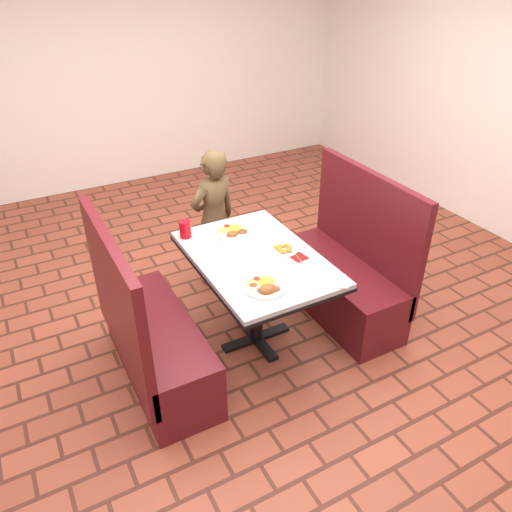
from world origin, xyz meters
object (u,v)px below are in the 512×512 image
(booth_bench_right, at_px, (344,276))
(red_tumbler, at_px, (185,229))
(near_dinner_plate, at_px, (264,284))
(booth_bench_left, at_px, (151,339))
(plantain_plate, at_px, (283,249))
(diner_person, at_px, (214,219))
(far_dinner_plate, at_px, (233,230))
(dining_table, at_px, (256,268))

(booth_bench_right, bearing_deg, red_tumbler, 156.72)
(booth_bench_right, height_order, near_dinner_plate, booth_bench_right)
(booth_bench_left, relative_size, near_dinner_plate, 4.41)
(plantain_plate, bearing_deg, diner_person, 97.53)
(plantain_plate, bearing_deg, booth_bench_right, 2.66)
(diner_person, height_order, far_dinner_plate, diner_person)
(booth_bench_right, distance_m, near_dinner_plate, 1.10)
(booth_bench_left, xyz_separation_m, booth_bench_right, (1.60, 0.00, 0.00))
(dining_table, height_order, red_tumbler, red_tumbler)
(dining_table, bearing_deg, red_tumbler, 123.93)
(booth_bench_left, bearing_deg, near_dinner_plate, -28.80)
(booth_bench_left, distance_m, diner_person, 1.29)
(booth_bench_right, height_order, red_tumbler, booth_bench_right)
(red_tumbler, bearing_deg, near_dinner_plate, -77.53)
(plantain_plate, relative_size, red_tumbler, 1.58)
(dining_table, height_order, plantain_plate, plantain_plate)
(booth_bench_left, xyz_separation_m, red_tumbler, (0.47, 0.48, 0.48))
(far_dinner_plate, distance_m, plantain_plate, 0.44)
(diner_person, height_order, near_dinner_plate, diner_person)
(far_dinner_plate, relative_size, red_tumbler, 2.16)
(far_dinner_plate, bearing_deg, booth_bench_left, -155.31)
(booth_bench_right, xyz_separation_m, red_tumbler, (-1.12, 0.48, 0.48))
(far_dinner_plate, bearing_deg, booth_bench_right, -24.98)
(booth_bench_right, distance_m, far_dinner_plate, 0.98)
(booth_bench_right, relative_size, red_tumbler, 9.43)
(dining_table, bearing_deg, near_dinner_plate, -110.84)
(dining_table, relative_size, red_tumbler, 9.52)
(near_dinner_plate, relative_size, plantain_plate, 1.36)
(far_dinner_plate, height_order, red_tumbler, red_tumbler)
(near_dinner_plate, height_order, far_dinner_plate, near_dinner_plate)
(booth_bench_left, bearing_deg, far_dinner_plate, 24.69)
(booth_bench_right, distance_m, red_tumbler, 1.32)
(plantain_plate, bearing_deg, near_dinner_plate, -135.45)
(diner_person, xyz_separation_m, near_dinner_plate, (-0.22, -1.26, 0.17))
(dining_table, height_order, near_dinner_plate, near_dinner_plate)
(booth_bench_left, height_order, plantain_plate, booth_bench_left)
(booth_bench_right, xyz_separation_m, plantain_plate, (-0.60, -0.03, 0.43))
(far_dinner_plate, bearing_deg, near_dinner_plate, -101.08)
(dining_table, relative_size, booth_bench_right, 1.01)
(diner_person, height_order, plantain_plate, diner_person)
(booth_bench_left, distance_m, plantain_plate, 1.09)
(booth_bench_right, xyz_separation_m, far_dinner_plate, (-0.79, 0.37, 0.45))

